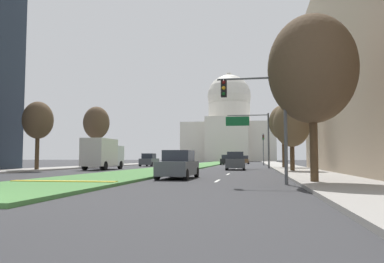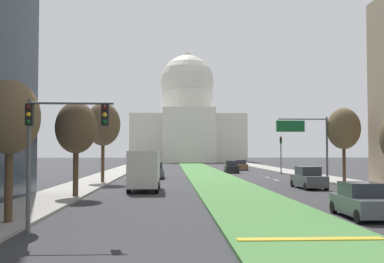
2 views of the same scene
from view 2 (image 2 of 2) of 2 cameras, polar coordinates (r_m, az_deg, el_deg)
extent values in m
plane|color=#333335|center=(70.55, 1.26, -5.00)|extent=(274.71, 274.71, 0.00)
cube|color=#4C8442|center=(64.32, 1.64, -5.19)|extent=(5.71, 112.38, 0.14)
cube|color=gold|center=(16.81, 14.51, -12.81)|extent=(5.14, 0.50, 0.04)
cube|color=silver|center=(30.62, 19.93, -8.28)|extent=(0.16, 2.40, 0.01)
cube|color=silver|center=(43.04, 13.13, -6.61)|extent=(0.16, 2.40, 0.01)
cube|color=silver|center=(51.62, 10.43, -5.92)|extent=(0.16, 2.40, 0.01)
cube|color=silver|center=(55.89, 9.40, -5.65)|extent=(0.16, 2.40, 0.01)
cube|color=#9E9991|center=(58.44, -10.51, -5.43)|extent=(4.00, 112.38, 0.15)
cube|color=#9E9991|center=(60.52, 14.29, -5.29)|extent=(4.00, 112.38, 0.15)
cube|color=silver|center=(132.87, -0.60, -0.91)|extent=(31.67, 21.53, 13.26)
cube|color=silver|center=(120.14, -0.38, -0.44)|extent=(13.94, 4.00, 14.58)
cylinder|color=silver|center=(133.53, -0.60, 3.49)|extent=(14.83, 14.83, 7.23)
sphere|color=silver|center=(134.32, -0.60, 6.18)|extent=(15.57, 15.57, 15.57)
cylinder|color=silver|center=(135.54, -0.60, 9.11)|extent=(1.80, 1.80, 3.00)
cylinder|color=#515456|center=(18.59, -19.65, -4.17)|extent=(0.16, 0.16, 5.20)
cube|color=black|center=(18.63, -19.56, 1.99)|extent=(0.28, 0.24, 0.84)
sphere|color=#510F0F|center=(18.52, -19.68, 2.88)|extent=(0.18, 0.18, 0.18)
sphere|color=#F2A51E|center=(18.49, -19.69, 2.02)|extent=(0.18, 0.18, 0.18)
sphere|color=#0F4219|center=(18.48, -19.70, 1.15)|extent=(0.18, 0.18, 0.18)
cylinder|color=#515456|center=(18.27, -14.73, 3.43)|extent=(3.20, 0.10, 0.10)
cube|color=black|center=(18.01, -10.75, 2.04)|extent=(0.28, 0.24, 0.84)
sphere|color=#510F0F|center=(17.89, -10.81, 2.97)|extent=(0.18, 0.18, 0.18)
sphere|color=#F2A51E|center=(17.87, -10.81, 2.07)|extent=(0.18, 0.18, 0.18)
sphere|color=#0F4219|center=(17.85, -10.82, 1.18)|extent=(0.18, 0.18, 0.18)
cylinder|color=#515456|center=(63.89, 11.01, -2.90)|extent=(0.16, 0.16, 5.20)
cube|color=black|center=(63.91, 10.99, -1.10)|extent=(0.28, 0.24, 0.84)
sphere|color=#510F0F|center=(63.78, 11.02, -0.85)|extent=(0.18, 0.18, 0.18)
sphere|color=#4C380F|center=(63.77, 11.02, -1.10)|extent=(0.18, 0.18, 0.18)
sphere|color=#1ED838|center=(63.77, 11.02, -1.35)|extent=(0.18, 0.18, 0.18)
cylinder|color=#515456|center=(46.75, 16.44, -2.25)|extent=(0.20, 0.20, 6.50)
cylinder|color=#515456|center=(46.12, 13.57, 1.51)|extent=(4.82, 0.12, 0.12)
cube|color=#146033|center=(45.71, 12.14, 0.65)|extent=(2.80, 0.08, 1.10)
cylinder|color=#4C3823|center=(21.39, -21.84, -5.66)|extent=(0.34, 0.34, 3.88)
ellipsoid|color=brown|center=(21.40, -21.72, 1.71)|extent=(2.60, 2.60, 3.25)
cylinder|color=#4C3823|center=(32.32, -14.27, -4.56)|extent=(0.37, 0.37, 3.91)
ellipsoid|color=brown|center=(32.33, -14.22, 0.46)|extent=(2.82, 2.82, 3.53)
cylinder|color=#4C3823|center=(45.62, -11.04, -3.41)|extent=(0.33, 0.33, 4.74)
ellipsoid|color=brown|center=(45.68, -11.00, 0.89)|extent=(3.37, 3.37, 4.22)
cylinder|color=#4C3823|center=(47.32, 18.38, -3.52)|extent=(0.32, 0.32, 4.37)
ellipsoid|color=brown|center=(47.36, 18.33, 0.35)|extent=(3.24, 3.24, 4.06)
cube|color=#4C5156|center=(23.53, 20.41, -8.58)|extent=(1.91, 4.25, 0.81)
cube|color=#282D38|center=(23.61, 20.23, -6.76)|extent=(1.64, 2.06, 0.66)
cylinder|color=black|center=(21.74, 20.01, -9.92)|extent=(0.24, 0.65, 0.64)
cylinder|color=black|center=(25.39, 20.77, -8.80)|extent=(0.24, 0.65, 0.64)
cylinder|color=black|center=(24.83, 17.21, -9.00)|extent=(0.24, 0.65, 0.64)
cube|color=#4C5156|center=(40.21, 14.31, -5.95)|extent=(2.03, 4.50, 0.90)
cube|color=#282D38|center=(40.33, 14.21, -4.77)|extent=(1.72, 2.19, 0.74)
cylinder|color=black|center=(38.87, 16.37, -6.57)|extent=(0.24, 0.65, 0.64)
cylinder|color=black|center=(38.29, 13.97, -6.66)|extent=(0.24, 0.65, 0.64)
cylinder|color=black|center=(42.17, 14.62, -6.25)|extent=(0.24, 0.65, 0.64)
cylinder|color=black|center=(41.64, 12.39, -6.33)|extent=(0.24, 0.65, 0.64)
cube|color=#4C5156|center=(53.11, -4.57, -5.13)|extent=(1.93, 4.32, 0.91)
cube|color=#282D38|center=(52.91, -4.57, -4.24)|extent=(1.68, 2.08, 0.74)
cylinder|color=black|center=(54.87, -5.39, -5.40)|extent=(0.23, 0.64, 0.64)
cylinder|color=black|center=(54.80, -3.59, -5.41)|extent=(0.23, 0.64, 0.64)
cylinder|color=black|center=(51.48, -5.61, -5.60)|extent=(0.23, 0.64, 0.64)
cylinder|color=black|center=(51.41, -3.69, -5.61)|extent=(0.23, 0.64, 0.64)
cube|color=black|center=(66.47, 4.93, -4.60)|extent=(2.05, 4.37, 0.84)
cube|color=#282D38|center=(66.62, 4.92, -3.93)|extent=(1.71, 2.14, 0.69)
cylinder|color=black|center=(64.88, 5.78, -4.93)|extent=(0.25, 0.65, 0.64)
cylinder|color=black|center=(64.74, 4.31, -4.94)|extent=(0.25, 0.65, 0.64)
cylinder|color=black|center=(68.24, 5.52, -4.81)|extent=(0.25, 0.65, 0.64)
cylinder|color=black|center=(68.11, 4.12, -4.82)|extent=(0.25, 0.65, 0.64)
cube|color=brown|center=(76.21, 6.06, -4.32)|extent=(1.98, 4.58, 0.80)
cube|color=#282D38|center=(76.37, 6.04, -3.78)|extent=(1.70, 2.22, 0.65)
cylinder|color=black|center=(74.53, 6.89, -4.59)|extent=(0.24, 0.65, 0.64)
cylinder|color=black|center=(74.31, 5.59, -4.61)|extent=(0.24, 0.65, 0.64)
cylinder|color=black|center=(78.14, 6.51, -4.49)|extent=(0.24, 0.65, 0.64)
cylinder|color=black|center=(77.92, 5.27, -4.50)|extent=(0.24, 0.65, 0.64)
cube|color=silver|center=(39.12, -5.75, -4.97)|extent=(2.30, 2.00, 2.20)
cube|color=silver|center=(35.91, -6.02, -4.64)|extent=(2.30, 4.40, 2.80)
cylinder|color=black|center=(39.25, -7.30, -6.42)|extent=(0.30, 0.90, 0.90)
cylinder|color=black|center=(39.13, -4.21, -6.44)|extent=(0.30, 0.90, 0.90)
cylinder|color=black|center=(34.97, -7.87, -6.91)|extent=(0.30, 0.90, 0.90)
cylinder|color=black|center=(34.85, -4.40, -6.94)|extent=(0.30, 0.90, 0.90)
camera|label=1|loc=(13.82, 89.66, -8.23)|focal=34.93mm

